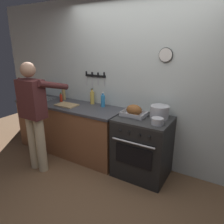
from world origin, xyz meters
TOP-DOWN VIEW (x-y plane):
  - ground_plane at (0.00, 0.00)m, footprint 8.00×8.00m
  - wall_back at (0.00, 1.35)m, footprint 6.00×0.13m
  - counter_block at (-1.21, 0.99)m, footprint 2.03×0.65m
  - stove at (0.22, 0.99)m, footprint 0.76×0.67m
  - person_cook at (-1.23, 0.30)m, footprint 0.51×0.63m
  - roasting_pan at (0.06, 1.00)m, footprint 0.35×0.26m
  - stock_pot at (0.40, 1.10)m, footprint 0.26×0.26m
  - saucepan at (0.46, 0.85)m, footprint 0.16×0.16m
  - cutting_board at (-1.14, 0.90)m, footprint 0.36×0.24m
  - bottle_cooking_oil at (-0.84, 1.21)m, footprint 0.07×0.07m
  - bottle_vinegar at (-1.45, 1.16)m, footprint 0.07×0.07m
  - bottle_hot_sauce at (-1.41, 1.04)m, footprint 0.05×0.05m
  - bottle_dish_soap at (-0.59, 1.16)m, footprint 0.07×0.07m

SIDE VIEW (x-z plane):
  - ground_plane at x=0.00m, z-range 0.00..0.00m
  - stove at x=0.22m, z-range 0.00..0.90m
  - counter_block at x=-1.21m, z-range 0.01..0.91m
  - cutting_board at x=-1.14m, z-range 0.90..0.92m
  - saucepan at x=0.46m, z-range 0.90..0.99m
  - person_cook at x=-1.23m, z-range 0.12..1.78m
  - bottle_hot_sauce at x=-1.41m, z-range 0.89..1.05m
  - roasting_pan at x=0.06m, z-range 0.89..1.06m
  - stock_pot at x=0.40m, z-range 0.90..1.08m
  - bottle_dish_soap at x=-0.59m, z-range 0.88..1.12m
  - bottle_vinegar at x=-1.45m, z-range 0.88..1.13m
  - bottle_cooking_oil at x=-0.84m, z-range 0.88..1.15m
  - wall_back at x=0.00m, z-range 0.00..2.60m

